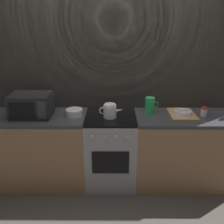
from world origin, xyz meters
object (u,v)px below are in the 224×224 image
Objects in this scene: kettle at (110,111)px; microwave at (31,105)px; dish_pile at (182,113)px; stove_unit at (111,150)px; pitcher at (150,105)px; spice_jar at (204,112)px; mixing_bowl at (74,112)px.

microwave is at bearing 177.65° from kettle.
dish_pile is at bearing 1.34° from microwave.
stove_unit is 0.98m from dish_pile.
pitcher is at bearing 4.26° from microwave.
pitcher is 0.50× the size of dish_pile.
stove_unit is 1.22m from spice_jar.
microwave reaches higher than stove_unit.
spice_jar is at bearing -7.05° from pitcher.
spice_jar is at bearing 0.72° from microwave.
mixing_bowl is 1.54m from spice_jar.
dish_pile is (1.78, 0.04, -0.11)m from microwave.
kettle reaches higher than mixing_bowl.
microwave is 2.03m from spice_jar.
stove_unit is at bearing -177.65° from dish_pile.
pitcher reaches higher than kettle.
kettle is (0.92, -0.04, -0.05)m from microwave.
kettle is 1.12m from spice_jar.
kettle is 0.50m from pitcher.
microwave is 1.62× the size of kettle.
kettle reaches higher than spice_jar.
microwave is at bearing -179.28° from spice_jar.
pitcher is at bearing 5.58° from mixing_bowl.
mixing_bowl is (-0.43, 0.01, 0.49)m from stove_unit.
microwave is 2.30× the size of mixing_bowl.
mixing_bowl is at bearing -178.86° from dish_pile.
spice_jar is (2.03, 0.03, -0.08)m from microwave.
microwave reaches higher than dish_pile.
dish_pile is at bearing -9.34° from pitcher.
pitcher reaches higher than spice_jar.
pitcher is at bearing 170.66° from dish_pile.
mixing_bowl is 0.50× the size of dish_pile.
mixing_bowl is at bearing 178.74° from stove_unit.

